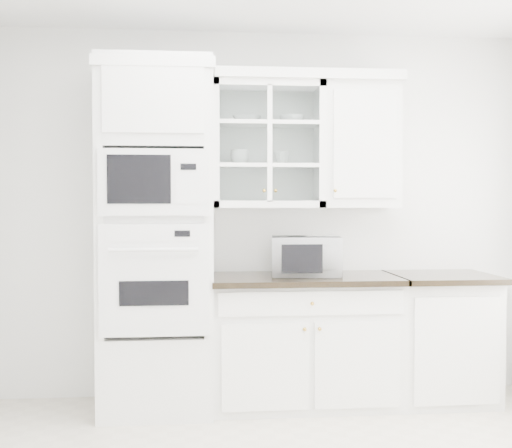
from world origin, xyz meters
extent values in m
cube|color=white|center=(0.00, 1.74, 1.35)|extent=(4.00, 0.02, 2.70)
cube|color=white|center=(-0.75, 1.43, 1.20)|extent=(0.76, 0.65, 2.40)
cube|color=white|center=(-0.75, 1.09, 0.94)|extent=(0.70, 0.03, 0.72)
cube|color=black|center=(-0.75, 1.07, 0.86)|extent=(0.44, 0.01, 0.16)
cube|color=white|center=(-0.75, 1.09, 1.56)|extent=(0.70, 0.03, 0.43)
cube|color=black|center=(-0.84, 1.07, 1.58)|extent=(0.40, 0.01, 0.31)
cube|color=white|center=(0.28, 1.45, 0.44)|extent=(1.30, 0.60, 0.88)
cube|color=#2E2313|center=(0.28, 1.42, 0.90)|extent=(1.32, 0.67, 0.04)
cube|color=white|center=(1.28, 1.45, 0.44)|extent=(0.70, 0.60, 0.88)
cube|color=#2E2313|center=(1.28, 1.42, 0.90)|extent=(0.72, 0.67, 0.04)
cube|color=white|center=(0.03, 1.58, 1.85)|extent=(0.80, 0.33, 0.90)
cube|color=white|center=(0.03, 1.58, 1.70)|extent=(0.74, 0.29, 0.02)
cube|color=white|center=(0.03, 1.58, 2.00)|extent=(0.74, 0.29, 0.02)
cube|color=white|center=(0.71, 1.58, 1.85)|extent=(0.55, 0.33, 0.90)
cube|color=white|center=(-0.07, 1.56, 2.33)|extent=(2.14, 0.38, 0.07)
imported|color=white|center=(0.29, 1.44, 1.06)|extent=(0.52, 0.45, 0.28)
imported|color=white|center=(-0.12, 1.59, 2.04)|extent=(0.24, 0.24, 0.05)
imported|color=white|center=(0.21, 1.57, 2.04)|extent=(0.21, 0.21, 0.06)
imported|color=white|center=(-0.17, 1.60, 1.76)|extent=(0.17, 0.17, 0.11)
imported|color=white|center=(0.14, 1.59, 1.76)|extent=(0.14, 0.14, 0.10)
camera|label=1|loc=(-0.47, -3.03, 1.44)|focal=45.00mm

